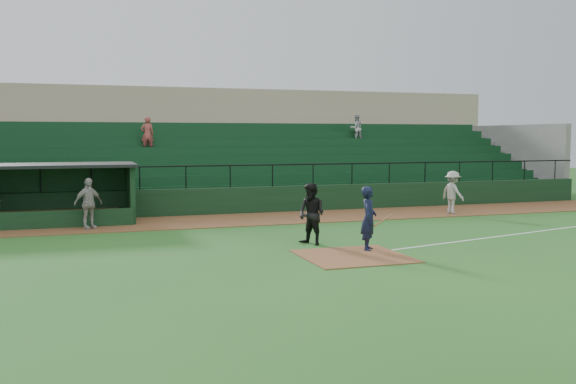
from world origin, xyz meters
name	(u,v)px	position (x,y,z in m)	size (l,w,h in m)	color
ground	(340,251)	(0.00, 0.00, 0.00)	(90.00, 90.00, 0.00)	#235B1D
warning_track	(266,219)	(0.00, 8.00, 0.01)	(40.00, 4.00, 0.03)	brown
home_plate_dirt	(353,256)	(0.00, -1.00, 0.01)	(3.00, 3.00, 0.03)	brown
foul_line	(529,233)	(8.00, 1.20, 0.01)	(18.00, 0.09, 0.01)	white
stadium_structure	(221,158)	(0.00, 16.46, 2.30)	(38.00, 13.08, 6.40)	black
dugout	(20,191)	(-9.75, 9.56, 1.33)	(8.90, 3.20, 2.42)	black
batter_at_plate	(369,219)	(0.85, -0.23, 0.99)	(1.18, 0.86, 1.98)	black
umpire	(312,214)	(-0.43, 1.32, 1.00)	(0.97, 0.76, 2.00)	black
runner	(453,192)	(8.49, 6.93, 0.99)	(1.24, 0.71, 1.92)	#A9A49E
dugout_player_a	(88,203)	(-7.20, 7.17, 0.99)	(1.13, 0.47, 1.92)	#A8A29D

